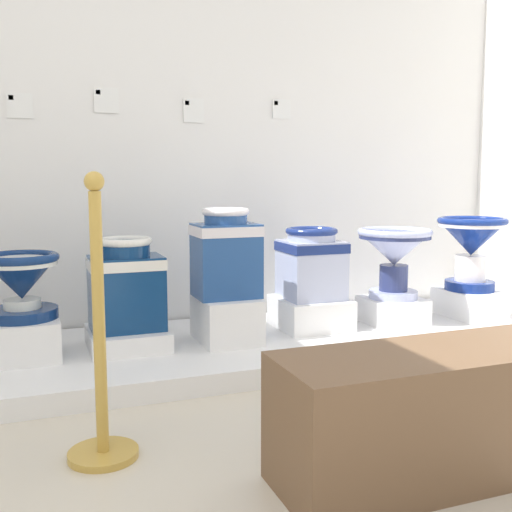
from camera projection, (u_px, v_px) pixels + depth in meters
The scene contains 21 objects.
ground_plane at pixel (419, 455), 2.05m from camera, with size 5.53×5.23×0.02m, color beige.
wall_back at pixel (239, 89), 3.57m from camera, with size 3.73×0.06×2.89m, color white.
display_platform at pixel (275, 343), 3.22m from camera, with size 3.06×1.04×0.10m, color white.
plinth_block_tall_cobalt at pixel (24, 338), 2.79m from camera, with size 0.32×0.36×0.19m, color white.
antique_toilet_tall_cobalt at pixel (21, 280), 2.75m from camera, with size 0.35×0.35×0.30m.
plinth_block_rightmost at pixel (128, 338), 2.96m from camera, with size 0.38×0.39×0.09m, color white.
antique_toilet_rightmost at pixel (126, 283), 2.93m from camera, with size 0.35×0.27×0.45m.
plinth_block_slender_white at pixel (226, 319), 3.08m from camera, with size 0.29×0.37×0.23m, color white.
antique_toilet_slender_white at pixel (226, 251), 3.04m from camera, with size 0.32×0.26×0.45m.
plinth_block_pale_glazed at pixel (311, 313), 3.36m from camera, with size 0.37×0.38×0.17m, color white.
antique_toilet_pale_glazed at pixel (311, 261), 3.32m from camera, with size 0.32×0.31×0.39m.
plinth_block_broad_patterned at pixel (393, 310), 3.47m from camera, with size 0.33×0.30×0.14m, color white.
antique_toilet_broad_patterned at pixel (394, 250), 3.43m from camera, with size 0.42×0.42×0.40m.
plinth_block_central_ornate at pixel (469, 303), 3.64m from camera, with size 0.29×0.37×0.16m, color white.
antique_toilet_central_ornate at pixel (471, 241), 3.59m from camera, with size 0.41×0.41×0.44m.
info_placard_first at pixel (20, 105), 3.13m from camera, with size 0.13×0.01×0.13m.
info_placard_second at pixel (106, 100), 3.28m from camera, with size 0.13×0.01×0.14m.
info_placard_third at pixel (193, 110), 3.45m from camera, with size 0.12×0.01×0.14m.
info_placard_fourth at pixel (281, 109), 3.64m from camera, with size 0.12×0.01×0.11m.
stanchion_post_near_left at pixel (101, 371), 1.97m from camera, with size 0.23×0.23×0.94m.
museum_bench at pixel (429, 414), 1.86m from camera, with size 0.97×0.36×0.40m, color brown.
Camera 1 is at (0.56, -1.00, 0.92)m, focal length 42.38 mm.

